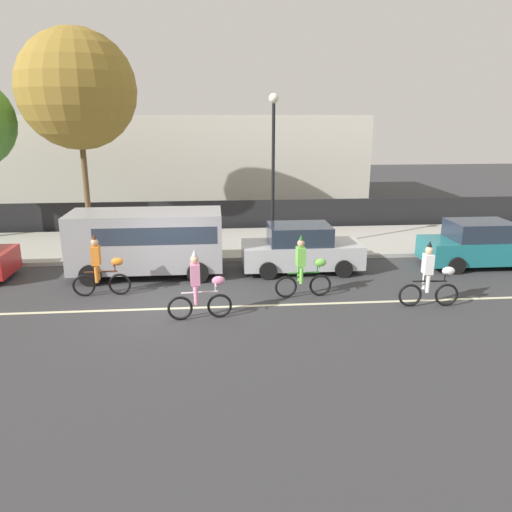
{
  "coord_description": "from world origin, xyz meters",
  "views": [
    {
      "loc": [
        1.35,
        -13.77,
        5.26
      ],
      "look_at": [
        2.67,
        1.2,
        1.0
      ],
      "focal_mm": 35.0,
      "sensor_mm": 36.0,
      "label": 1
    }
  ],
  "objects_px": {
    "parade_cyclist_lime": "(304,270)",
    "parked_car_teal": "(480,245)",
    "parade_cyclist_zebra": "(431,278)",
    "parked_van_grey": "(149,238)",
    "parade_cyclist_pink": "(200,289)",
    "street_lamp_post": "(273,151)",
    "parade_cyclist_orange": "(101,269)",
    "parked_car_silver": "(301,249)"
  },
  "relations": [
    {
      "from": "parked_van_grey",
      "to": "parked_car_silver",
      "type": "bearing_deg",
      "value": 0.15
    },
    {
      "from": "parked_car_teal",
      "to": "street_lamp_post",
      "type": "xyz_separation_m",
      "value": [
        -7.27,
        1.86,
        3.21
      ]
    },
    {
      "from": "parade_cyclist_orange",
      "to": "street_lamp_post",
      "type": "height_order",
      "value": "street_lamp_post"
    },
    {
      "from": "parade_cyclist_lime",
      "to": "parade_cyclist_zebra",
      "type": "relative_size",
      "value": 1.0
    },
    {
      "from": "parade_cyclist_lime",
      "to": "street_lamp_post",
      "type": "relative_size",
      "value": 0.33
    },
    {
      "from": "parked_van_grey",
      "to": "parked_car_silver",
      "type": "distance_m",
      "value": 5.2
    },
    {
      "from": "parade_cyclist_orange",
      "to": "street_lamp_post",
      "type": "xyz_separation_m",
      "value": [
        5.61,
        3.83,
        3.15
      ]
    },
    {
      "from": "parked_car_silver",
      "to": "street_lamp_post",
      "type": "bearing_deg",
      "value": 112.39
    },
    {
      "from": "parked_car_teal",
      "to": "street_lamp_post",
      "type": "height_order",
      "value": "street_lamp_post"
    },
    {
      "from": "parade_cyclist_zebra",
      "to": "parked_van_grey",
      "type": "relative_size",
      "value": 0.38
    },
    {
      "from": "parade_cyclist_lime",
      "to": "parked_van_grey",
      "type": "height_order",
      "value": "parked_van_grey"
    },
    {
      "from": "parade_cyclist_orange",
      "to": "parked_car_silver",
      "type": "height_order",
      "value": "parade_cyclist_orange"
    },
    {
      "from": "parade_cyclist_orange",
      "to": "street_lamp_post",
      "type": "distance_m",
      "value": 7.49
    },
    {
      "from": "parade_cyclist_lime",
      "to": "parade_cyclist_zebra",
      "type": "xyz_separation_m",
      "value": [
        3.41,
        -1.07,
        0.0
      ]
    },
    {
      "from": "street_lamp_post",
      "to": "parade_cyclist_pink",
      "type": "bearing_deg",
      "value": -114.09
    },
    {
      "from": "parade_cyclist_zebra",
      "to": "parked_car_teal",
      "type": "bearing_deg",
      "value": 46.8
    },
    {
      "from": "parade_cyclist_lime",
      "to": "parked_car_teal",
      "type": "bearing_deg",
      "value": 20.8
    },
    {
      "from": "parade_cyclist_pink",
      "to": "parade_cyclist_lime",
      "type": "distance_m",
      "value": 3.36
    },
    {
      "from": "parade_cyclist_orange",
      "to": "parade_cyclist_zebra",
      "type": "height_order",
      "value": "same"
    },
    {
      "from": "parade_cyclist_orange",
      "to": "parade_cyclist_zebra",
      "type": "xyz_separation_m",
      "value": [
        9.43,
        -1.7,
        0.0
      ]
    },
    {
      "from": "parade_cyclist_pink",
      "to": "parked_car_silver",
      "type": "height_order",
      "value": "parade_cyclist_pink"
    },
    {
      "from": "parked_van_grey",
      "to": "parked_car_teal",
      "type": "bearing_deg",
      "value": 0.17
    },
    {
      "from": "parade_cyclist_zebra",
      "to": "street_lamp_post",
      "type": "relative_size",
      "value": 0.33
    },
    {
      "from": "parade_cyclist_zebra",
      "to": "parked_car_teal",
      "type": "distance_m",
      "value": 5.05
    },
    {
      "from": "parade_cyclist_lime",
      "to": "street_lamp_post",
      "type": "xyz_separation_m",
      "value": [
        -0.41,
        4.46,
        3.15
      ]
    },
    {
      "from": "parade_cyclist_zebra",
      "to": "parked_van_grey",
      "type": "height_order",
      "value": "parked_van_grey"
    },
    {
      "from": "parked_van_grey",
      "to": "parked_car_silver",
      "type": "relative_size",
      "value": 1.22
    },
    {
      "from": "parade_cyclist_orange",
      "to": "parked_van_grey",
      "type": "xyz_separation_m",
      "value": [
        1.21,
        1.94,
        0.44
      ]
    },
    {
      "from": "parade_cyclist_lime",
      "to": "parked_car_teal",
      "type": "xyz_separation_m",
      "value": [
        6.86,
        2.61,
        -0.06
      ]
    },
    {
      "from": "parade_cyclist_orange",
      "to": "parade_cyclist_lime",
      "type": "distance_m",
      "value": 6.05
    },
    {
      "from": "parade_cyclist_pink",
      "to": "street_lamp_post",
      "type": "xyz_separation_m",
      "value": [
        2.63,
        5.89,
        3.15
      ]
    },
    {
      "from": "parked_van_grey",
      "to": "parade_cyclist_pink",
      "type": "bearing_deg",
      "value": -66.06
    },
    {
      "from": "parade_cyclist_zebra",
      "to": "parked_van_grey",
      "type": "bearing_deg",
      "value": 156.09
    },
    {
      "from": "parade_cyclist_pink",
      "to": "parade_cyclist_lime",
      "type": "height_order",
      "value": "same"
    },
    {
      "from": "parade_cyclist_zebra",
      "to": "parked_van_grey",
      "type": "distance_m",
      "value": 9.0
    },
    {
      "from": "parade_cyclist_pink",
      "to": "parked_van_grey",
      "type": "bearing_deg",
      "value": 113.94
    },
    {
      "from": "parade_cyclist_lime",
      "to": "street_lamp_post",
      "type": "bearing_deg",
      "value": 95.21
    },
    {
      "from": "parked_car_teal",
      "to": "parked_van_grey",
      "type": "bearing_deg",
      "value": -179.83
    },
    {
      "from": "parade_cyclist_orange",
      "to": "parked_car_teal",
      "type": "height_order",
      "value": "parade_cyclist_orange"
    },
    {
      "from": "parade_cyclist_zebra",
      "to": "parade_cyclist_lime",
      "type": "bearing_deg",
      "value": 162.53
    },
    {
      "from": "parade_cyclist_pink",
      "to": "parked_van_grey",
      "type": "relative_size",
      "value": 0.38
    },
    {
      "from": "parade_cyclist_orange",
      "to": "street_lamp_post",
      "type": "bearing_deg",
      "value": 34.31
    }
  ]
}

